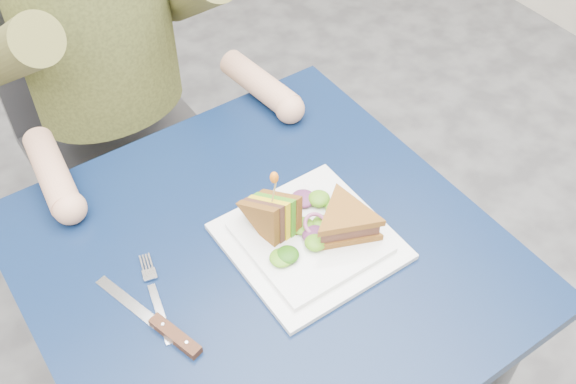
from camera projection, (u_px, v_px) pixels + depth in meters
table at (265, 282)px, 1.19m from camera, size 0.75×0.75×0.73m
chair at (103, 105)px, 1.68m from camera, size 0.42×0.40×0.93m
plate at (310, 240)px, 1.14m from camera, size 0.26×0.26×0.02m
sandwich_flat at (346, 221)px, 1.12m from camera, size 0.17×0.17×0.05m
sandwich_upright at (275, 216)px, 1.11m from camera, size 0.08×0.13×0.13m
fork at (156, 299)px, 1.06m from camera, size 0.06×0.18×0.01m
knife at (166, 329)px, 1.02m from camera, size 0.08×0.22×0.02m
toothpick at (274, 190)px, 1.07m from camera, size 0.01×0.01×0.06m
toothpick_frill at (274, 178)px, 1.05m from camera, size 0.01×0.01×0.02m
lettuce_spill at (309, 227)px, 1.13m from camera, size 0.15×0.13×0.02m
onion_ring at (315, 224)px, 1.13m from camera, size 0.04×0.04×0.02m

